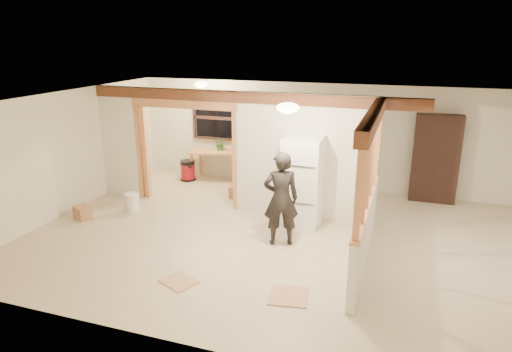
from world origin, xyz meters
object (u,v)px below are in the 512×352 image
(woman, at_px, (281,199))
(bookshelf, at_px, (436,159))
(work_table, at_px, (216,165))
(shop_vac, at_px, (188,170))
(refrigerator, at_px, (302,182))

(woman, xyz_separation_m, bookshelf, (2.60, 3.20, 0.13))
(work_table, height_order, shop_vac, work_table)
(refrigerator, bearing_deg, woman, -98.82)
(woman, xyz_separation_m, shop_vac, (-3.26, 2.82, -0.58))
(refrigerator, distance_m, work_table, 3.48)
(refrigerator, xyz_separation_m, work_table, (-2.73, 2.10, -0.48))
(refrigerator, bearing_deg, bookshelf, 42.21)
(refrigerator, height_order, work_table, refrigerator)
(refrigerator, height_order, woman, refrigerator)
(refrigerator, height_order, shop_vac, refrigerator)
(woman, relative_size, work_table, 1.38)
(refrigerator, bearing_deg, work_table, 142.38)
(refrigerator, relative_size, shop_vac, 3.29)
(woman, height_order, work_table, woman)
(woman, bearing_deg, shop_vac, -62.76)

